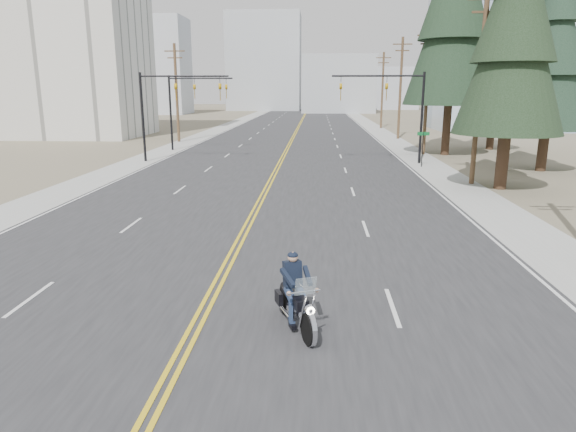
# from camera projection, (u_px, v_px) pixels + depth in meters

# --- Properties ---
(ground_plane) EXTENTS (400.00, 400.00, 0.00)m
(ground_plane) POSITION_uv_depth(u_px,v_px,m) (166.00, 386.00, 10.13)
(ground_plane) COLOR #776D56
(ground_plane) RESTS_ON ground
(road) EXTENTS (20.00, 200.00, 0.01)m
(road) POSITION_uv_depth(u_px,v_px,m) (298.00, 128.00, 77.98)
(road) COLOR #303033
(road) RESTS_ON ground
(sidewalk_left) EXTENTS (3.00, 200.00, 0.01)m
(sidewalk_left) POSITION_uv_depth(u_px,v_px,m) (223.00, 128.00, 78.61)
(sidewalk_left) COLOR #A5A5A0
(sidewalk_left) RESTS_ON ground
(sidewalk_right) EXTENTS (3.00, 200.00, 0.01)m
(sidewalk_right) POSITION_uv_depth(u_px,v_px,m) (374.00, 128.00, 77.35)
(sidewalk_right) COLOR #A5A5A0
(sidewalk_right) RESTS_ON ground
(traffic_mast_left) EXTENTS (7.10, 0.26, 7.00)m
(traffic_mast_left) POSITION_uv_depth(u_px,v_px,m) (167.00, 99.00, 40.45)
(traffic_mast_left) COLOR black
(traffic_mast_left) RESTS_ON ground
(traffic_mast_right) EXTENTS (7.10, 0.26, 7.00)m
(traffic_mast_right) POSITION_uv_depth(u_px,v_px,m) (396.00, 100.00, 39.47)
(traffic_mast_right) COLOR black
(traffic_mast_right) RESTS_ON ground
(traffic_mast_far) EXTENTS (6.10, 0.26, 7.00)m
(traffic_mast_far) POSITION_uv_depth(u_px,v_px,m) (188.00, 98.00, 48.24)
(traffic_mast_far) COLOR black
(traffic_mast_far) RESTS_ON ground
(street_sign) EXTENTS (0.90, 0.06, 2.62)m
(street_sign) POSITION_uv_depth(u_px,v_px,m) (423.00, 143.00, 38.19)
(street_sign) COLOR black
(street_sign) RESTS_ON ground
(utility_pole_b) EXTENTS (2.20, 0.30, 11.50)m
(utility_pole_b) POSITION_uv_depth(u_px,v_px,m) (480.00, 84.00, 30.30)
(utility_pole_b) COLOR brown
(utility_pole_b) RESTS_ON ground
(utility_pole_c) EXTENTS (2.20, 0.30, 11.00)m
(utility_pole_c) POSITION_uv_depth(u_px,v_px,m) (427.00, 89.00, 44.90)
(utility_pole_c) COLOR brown
(utility_pole_c) RESTS_ON ground
(utility_pole_d) EXTENTS (2.20, 0.30, 11.50)m
(utility_pole_d) POSITION_uv_depth(u_px,v_px,m) (400.00, 87.00, 59.38)
(utility_pole_d) COLOR brown
(utility_pole_d) RESTS_ON ground
(utility_pole_e) EXTENTS (2.20, 0.30, 11.00)m
(utility_pole_e) POSITION_uv_depth(u_px,v_px,m) (382.00, 89.00, 75.92)
(utility_pole_e) COLOR brown
(utility_pole_e) RESTS_ON ground
(utility_pole_left) EXTENTS (2.20, 0.30, 10.50)m
(utility_pole_left) POSITION_uv_depth(u_px,v_px,m) (177.00, 91.00, 56.02)
(utility_pole_left) COLOR brown
(utility_pole_left) RESTS_ON ground
(apartment_block) EXTENTS (18.00, 14.00, 30.00)m
(apartment_block) POSITION_uv_depth(u_px,v_px,m) (60.00, 9.00, 61.37)
(apartment_block) COLOR silver
(apartment_block) RESTS_ON ground
(glass_building) EXTENTS (24.00, 16.00, 20.00)m
(glass_building) POSITION_uv_depth(u_px,v_px,m) (520.00, 59.00, 73.83)
(glass_building) COLOR #9EB5CC
(glass_building) RESTS_ON ground
(haze_bldg_a) EXTENTS (14.00, 12.00, 22.00)m
(haze_bldg_a) POSITION_uv_depth(u_px,v_px,m) (157.00, 66.00, 120.87)
(haze_bldg_a) COLOR #B7BCC6
(haze_bldg_a) RESTS_ON ground
(haze_bldg_b) EXTENTS (18.00, 14.00, 14.00)m
(haze_bldg_b) POSITION_uv_depth(u_px,v_px,m) (338.00, 84.00, 129.17)
(haze_bldg_b) COLOR #ADB2B7
(haze_bldg_b) RESTS_ON ground
(haze_bldg_c) EXTENTS (16.00, 12.00, 18.00)m
(haze_bldg_c) POSITION_uv_depth(u_px,v_px,m) (487.00, 74.00, 112.41)
(haze_bldg_c) COLOR #B7BCC6
(haze_bldg_c) RESTS_ON ground
(haze_bldg_d) EXTENTS (20.00, 15.00, 26.00)m
(haze_bldg_d) POSITION_uv_depth(u_px,v_px,m) (265.00, 63.00, 143.37)
(haze_bldg_d) COLOR #ADB2B7
(haze_bldg_d) RESTS_ON ground
(haze_bldg_e) EXTENTS (14.00, 14.00, 12.00)m
(haze_bldg_e) POSITION_uv_depth(u_px,v_px,m) (392.00, 88.00, 152.72)
(haze_bldg_e) COLOR #B7BCC6
(haze_bldg_e) RESTS_ON ground
(haze_bldg_f) EXTENTS (12.00, 12.00, 16.00)m
(haze_bldg_f) POSITION_uv_depth(u_px,v_px,m) (120.00, 81.00, 136.95)
(haze_bldg_f) COLOR #ADB2B7
(haze_bldg_f) RESTS_ON ground
(motorcyclist) EXTENTS (1.80, 2.60, 1.87)m
(motorcyclist) POSITION_uv_depth(u_px,v_px,m) (297.00, 293.00, 12.32)
(motorcyclist) COLOR black
(motorcyclist) RESTS_ON ground
(conifer_near) EXTENTS (6.05, 6.05, 16.03)m
(conifer_near) POSITION_uv_depth(u_px,v_px,m) (516.00, 23.00, 28.02)
(conifer_near) COLOR #382619
(conifer_near) RESTS_ON ground
(conifer_mid) EXTENTS (5.58, 5.58, 14.87)m
(conifer_mid) POSITION_uv_depth(u_px,v_px,m) (555.00, 46.00, 34.84)
(conifer_mid) COLOR #382619
(conifer_mid) RESTS_ON ground
(conifer_tall) EXTENTS (7.92, 7.92, 21.99)m
(conifer_tall) POSITION_uv_depth(u_px,v_px,m) (456.00, 4.00, 42.94)
(conifer_tall) COLOR #382619
(conifer_tall) RESTS_ON ground
(conifer_far) EXTENTS (6.18, 6.18, 16.56)m
(conifer_far) POSITION_uv_depth(u_px,v_px,m) (499.00, 47.00, 47.85)
(conifer_far) COLOR #382619
(conifer_far) RESTS_ON ground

